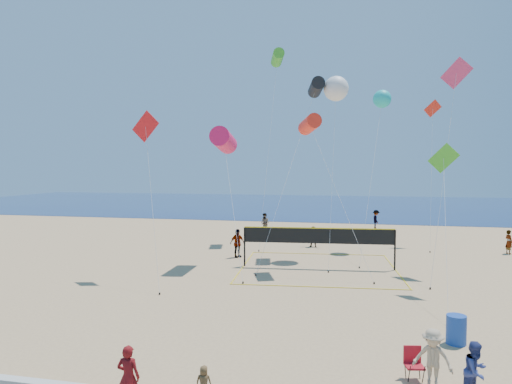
% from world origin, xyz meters
% --- Properties ---
extents(ground, '(120.00, 120.00, 0.00)m').
position_xyz_m(ground, '(0.00, 0.00, 0.00)').
color(ground, tan).
rests_on(ground, ground).
extents(ocean, '(140.00, 50.00, 0.03)m').
position_xyz_m(ocean, '(0.00, 62.00, 0.01)').
color(ocean, navy).
rests_on(ocean, ground).
extents(woman, '(0.61, 0.42, 1.61)m').
position_xyz_m(woman, '(-3.46, -2.70, 0.80)').
color(woman, maroon).
rests_on(woman, ground).
extents(toddler, '(0.40, 0.28, 0.78)m').
position_xyz_m(toddler, '(-1.42, -2.93, 0.99)').
color(toddler, brown).
rests_on(toddler, seawall).
extents(bystander_a, '(0.94, 0.94, 1.54)m').
position_xyz_m(bystander_a, '(5.06, -0.43, 0.77)').
color(bystander_a, navy).
rests_on(bystander_a, ground).
extents(bystander_b, '(1.19, 0.92, 1.63)m').
position_xyz_m(bystander_b, '(4.09, 0.05, 0.82)').
color(bystander_b, tan).
rests_on(bystander_b, ground).
extents(far_person_0, '(1.09, 1.14, 1.91)m').
position_xyz_m(far_person_0, '(-5.70, 16.54, 0.96)').
color(far_person_0, gray).
rests_on(far_person_0, ground).
extents(far_person_1, '(1.49, 0.61, 1.56)m').
position_xyz_m(far_person_1, '(-1.09, 21.70, 0.78)').
color(far_person_1, gray).
rests_on(far_person_1, ground).
extents(far_person_2, '(0.61, 0.72, 1.67)m').
position_xyz_m(far_person_2, '(12.50, 21.76, 0.84)').
color(far_person_2, gray).
rests_on(far_person_2, ground).
extents(far_person_3, '(1.09, 0.99, 1.82)m').
position_xyz_m(far_person_3, '(-6.13, 28.27, 0.91)').
color(far_person_3, gray).
rests_on(far_person_3, ground).
extents(far_person_4, '(0.85, 1.30, 1.88)m').
position_xyz_m(far_person_4, '(4.02, 33.18, 0.94)').
color(far_person_4, gray).
rests_on(far_person_4, ground).
extents(camp_chair, '(0.57, 0.68, 1.02)m').
position_xyz_m(camp_chair, '(3.65, 0.49, 0.52)').
color(camp_chair, '#AB1320').
rests_on(camp_chair, ground).
extents(trash_barrel, '(0.74, 0.74, 0.99)m').
position_xyz_m(trash_barrel, '(5.40, 3.52, 0.49)').
color(trash_barrel, '#173E9A').
rests_on(trash_barrel, ground).
extents(volleyball_net, '(9.86, 9.72, 2.44)m').
position_xyz_m(volleyball_net, '(-0.14, 14.39, 1.67)').
color(volleyball_net, black).
rests_on(volleyball_net, ground).
extents(kite_0, '(3.10, 6.02, 8.48)m').
position_xyz_m(kite_0, '(-5.97, 14.32, 7.69)').
color(kite_0, '#E51754').
rests_on(kite_0, ground).
extents(kite_1, '(3.38, 8.61, 12.14)m').
position_xyz_m(kite_1, '(-0.72, 19.03, 11.53)').
color(kite_1, black).
rests_on(kite_1, ground).
extents(kite_2, '(4.51, 4.19, 9.13)m').
position_xyz_m(kite_2, '(-0.67, 14.20, 8.55)').
color(kite_2, '#FF2E1B').
rests_on(kite_2, ground).
extents(kite_3, '(3.29, 3.84, 9.15)m').
position_xyz_m(kite_3, '(-9.26, 10.44, 7.89)').
color(kite_3, red).
rests_on(kite_3, ground).
extents(kite_4, '(1.48, 6.12, 7.22)m').
position_xyz_m(kite_4, '(6.15, 10.62, 6.08)').
color(kite_4, green).
rests_on(kite_4, ground).
extents(kite_5, '(2.97, 5.93, 12.49)m').
position_xyz_m(kite_5, '(7.63, 15.92, 10.97)').
color(kite_5, '#E53967').
rests_on(kite_5, ground).
extents(kite_6, '(1.92, 6.51, 12.21)m').
position_xyz_m(kite_6, '(0.64, 18.85, 11.37)').
color(kite_6, white).
rests_on(kite_6, ground).
extents(kite_7, '(2.35, 8.43, 11.78)m').
position_xyz_m(kite_7, '(3.86, 22.50, 11.10)').
color(kite_7, '#1ABBB8').
rests_on(kite_7, ground).
extents(kite_8, '(1.49, 7.12, 15.70)m').
position_xyz_m(kite_8, '(-4.41, 24.84, 15.09)').
color(kite_8, green).
rests_on(kite_8, ground).
extents(kite_9, '(1.44, 4.79, 11.42)m').
position_xyz_m(kite_9, '(7.86, 25.33, 9.88)').
color(kite_9, '#FF2E1B').
rests_on(kite_9, ground).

